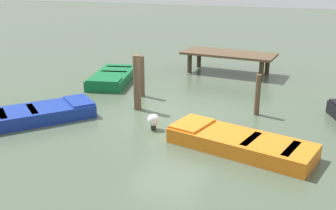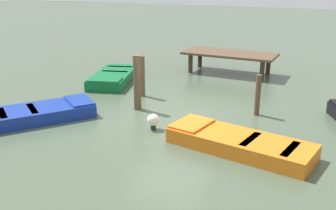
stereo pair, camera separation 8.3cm
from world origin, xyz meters
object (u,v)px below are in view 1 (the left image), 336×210
mooring_piling_near_left (258,95)px  marker_buoy (153,120)px  rowboat_orange (239,142)px  mooring_piling_near_right (137,83)px  mooring_piling_mid_right (142,76)px  rowboat_green (113,77)px  rowboat_blue (41,113)px  dock_segment (229,55)px

mooring_piling_near_left → marker_buoy: bearing=-138.7°
rowboat_orange → mooring_piling_near_right: size_ratio=2.16×
rowboat_orange → mooring_piling_mid_right: (-4.29, 3.50, 0.54)m
mooring_piling_mid_right → rowboat_orange: bearing=-39.2°
rowboat_green → rowboat_blue: bearing=-12.9°
rowboat_blue → dock_segment: bearing=12.9°
rowboat_green → rowboat_orange: bearing=39.8°
rowboat_orange → mooring_piling_mid_right: size_ratio=2.64×
dock_segment → mooring_piling_near_left: 5.49m
rowboat_green → rowboat_blue: (-0.05, -4.71, 0.00)m
mooring_piling_near_right → rowboat_blue: bearing=-141.7°
rowboat_blue → mooring_piling_near_left: size_ratio=2.47×
mooring_piling_mid_right → mooring_piling_near_right: size_ratio=0.82×
dock_segment → rowboat_blue: 8.96m
rowboat_blue → mooring_piling_near_right: mooring_piling_near_right is taller
rowboat_blue → rowboat_orange: size_ratio=0.83×
rowboat_blue → marker_buoy: bearing=-42.0°
mooring_piling_near_left → mooring_piling_near_right: bearing=-167.8°
rowboat_orange → mooring_piling_near_left: 2.94m
mooring_piling_near_left → mooring_piling_mid_right: bearing=172.2°
rowboat_orange → mooring_piling_near_left: size_ratio=2.98×
rowboat_orange → marker_buoy: 2.71m
rowboat_blue → mooring_piling_near_left: 6.89m
rowboat_orange → marker_buoy: bearing=2.4°
rowboat_green → marker_buoy: 5.59m
dock_segment → mooring_piling_near_right: mooring_piling_near_right is taller
rowboat_orange → marker_buoy: size_ratio=8.33×
marker_buoy → mooring_piling_near_right: bearing=128.3°
mooring_piling_near_left → marker_buoy: (-2.67, -2.34, -0.39)m
rowboat_green → mooring_piling_near_left: bearing=60.4°
dock_segment → mooring_piling_mid_right: (-2.27, -4.50, -0.06)m
rowboat_green → rowboat_orange: size_ratio=0.86×
rowboat_orange → mooring_piling_mid_right: mooring_piling_mid_right is taller
mooring_piling_mid_right → mooring_piling_near_left: size_ratio=1.13×
rowboat_blue → rowboat_green: bearing=40.7°
rowboat_green → mooring_piling_near_right: mooring_piling_near_right is taller
marker_buoy → rowboat_blue: bearing=-173.4°
rowboat_green → dock_segment: bearing=114.6°
rowboat_orange → marker_buoy: (-2.65, 0.56, 0.07)m
rowboat_orange → rowboat_green: bearing=-23.6°
dock_segment → marker_buoy: size_ratio=8.80×
mooring_piling_near_left → mooring_piling_near_right: (-3.86, -0.83, 0.25)m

